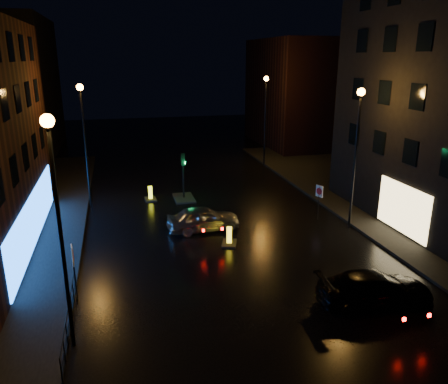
{
  "coord_description": "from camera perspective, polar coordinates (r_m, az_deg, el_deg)",
  "views": [
    {
      "loc": [
        -5.79,
        -16.44,
        10.04
      ],
      "look_at": [
        -0.11,
        6.18,
        2.8
      ],
      "focal_mm": 35.0,
      "sensor_mm": 36.0,
      "label": 1
    }
  ],
  "objects": [
    {
      "name": "ground",
      "position": [
        20.11,
        4.71,
        -12.77
      ],
      "size": [
        120.0,
        120.0,
        0.0
      ],
      "primitive_type": "plane",
      "color": "black",
      "rests_on": "ground"
    },
    {
      "name": "pavement_right",
      "position": [
        32.99,
        23.68,
        -1.84
      ],
      "size": [
        12.0,
        44.0,
        0.15
      ],
      "primitive_type": "cube",
      "color": "black",
      "rests_on": "ground"
    },
    {
      "name": "building_far_left",
      "position": [
        52.53,
        -25.91,
        12.26
      ],
      "size": [
        8.0,
        16.0,
        14.0
      ],
      "primitive_type": "cube",
      "color": "black",
      "rests_on": "ground"
    },
    {
      "name": "building_far_right",
      "position": [
        52.86,
        9.33,
        12.65
      ],
      "size": [
        8.0,
        14.0,
        12.0
      ],
      "primitive_type": "cube",
      "color": "black",
      "rests_on": "ground"
    },
    {
      "name": "street_lamp_lnear",
      "position": [
        15.25,
        -21.01,
        -1.02
      ],
      "size": [
        0.44,
        0.44,
        8.37
      ],
      "color": "black",
      "rests_on": "ground"
    },
    {
      "name": "street_lamp_lfar",
      "position": [
        30.83,
        -17.87,
        8.07
      ],
      "size": [
        0.44,
        0.44,
        8.37
      ],
      "color": "black",
      "rests_on": "ground"
    },
    {
      "name": "street_lamp_rnear",
      "position": [
        26.61,
        16.98,
        6.81
      ],
      "size": [
        0.44,
        0.44,
        8.37
      ],
      "color": "black",
      "rests_on": "ground"
    },
    {
      "name": "street_lamp_rfar",
      "position": [
        41.01,
        5.44,
        10.91
      ],
      "size": [
        0.44,
        0.44,
        8.37
      ],
      "color": "black",
      "rests_on": "ground"
    },
    {
      "name": "traffic_signal",
      "position": [
        32.22,
        -5.27,
        -0.04
      ],
      "size": [
        1.4,
        2.4,
        3.45
      ],
      "color": "black",
      "rests_on": "ground"
    },
    {
      "name": "guard_railing",
      "position": [
        18.16,
        -19.64,
        -14.69
      ],
      "size": [
        0.05,
        6.04,
        1.0
      ],
      "color": "black",
      "rests_on": "ground"
    },
    {
      "name": "silver_hatchback",
      "position": [
        26.29,
        -2.7,
        -3.49
      ],
      "size": [
        4.46,
        2.05,
        1.48
      ],
      "primitive_type": "imported",
      "rotation": [
        0.0,
        0.0,
        1.64
      ],
      "color": "#AEB2B6",
      "rests_on": "ground"
    },
    {
      "name": "dark_sedan",
      "position": [
        19.81,
        19.14,
        -11.88
      ],
      "size": [
        5.08,
        2.41,
        1.43
      ],
      "primitive_type": "imported",
      "rotation": [
        0.0,
        0.0,
        1.49
      ],
      "color": "black",
      "rests_on": "ground"
    },
    {
      "name": "bollard_near",
      "position": [
        24.52,
        0.69,
        -6.35
      ],
      "size": [
        1.13,
        1.37,
        1.03
      ],
      "rotation": [
        0.0,
        0.0,
        -0.34
      ],
      "color": "black",
      "rests_on": "ground"
    },
    {
      "name": "bollard_far",
      "position": [
        32.4,
        -9.57,
        -0.63
      ],
      "size": [
        0.85,
        1.22,
        1.04
      ],
      "rotation": [
        0.0,
        0.0,
        0.05
      ],
      "color": "black",
      "rests_on": "ground"
    },
    {
      "name": "road_sign_left",
      "position": [
        19.65,
        -19.11,
        -8.37
      ],
      "size": [
        0.15,
        0.6,
        2.49
      ],
      "rotation": [
        0.0,
        0.0,
        0.14
      ],
      "color": "black",
      "rests_on": "ground"
    },
    {
      "name": "road_sign_right",
      "position": [
        28.31,
        12.33,
        -0.27
      ],
      "size": [
        0.26,
        0.53,
        2.28
      ],
      "rotation": [
        0.0,
        0.0,
        3.54
      ],
      "color": "black",
      "rests_on": "ground"
    }
  ]
}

